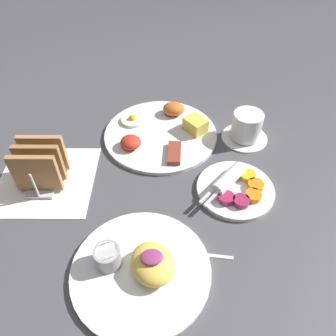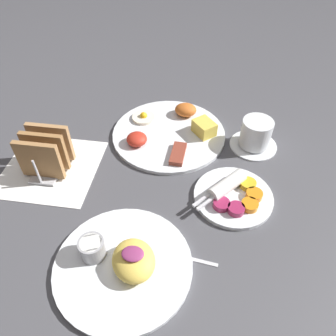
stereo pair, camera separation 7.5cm
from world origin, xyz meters
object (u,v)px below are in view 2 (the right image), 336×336
Objects in this scene: plate_condiments at (233,195)px; coffee_cup at (255,135)px; plate_breakfast at (170,132)px; plate_foreground at (122,262)px; toast_rack at (46,152)px.

plate_condiments is 1.45× the size of coffee_cup.
plate_foreground reaches higher than plate_breakfast.
coffee_cup is at bearing 56.59° from plate_foreground.
coffee_cup is (0.25, 0.38, 0.02)m from plate_foreground.
plate_foreground is 2.14× the size of coffee_cup.
toast_rack reaches higher than plate_breakfast.
plate_foreground is (-0.20, -0.20, 0.00)m from plate_condiments.
plate_breakfast is 2.57× the size of toast_rack.
coffee_cup is at bearing 74.75° from plate_condiments.
plate_condiments is at bearing 44.29° from plate_foreground.
toast_rack is at bearing -162.32° from coffee_cup.
plate_breakfast reaches higher than plate_condiments.
coffee_cup is (0.05, 0.18, 0.02)m from plate_condiments.
plate_condiments is at bearing -3.97° from toast_rack.
coffee_cup is (0.22, -0.01, 0.03)m from plate_breakfast.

